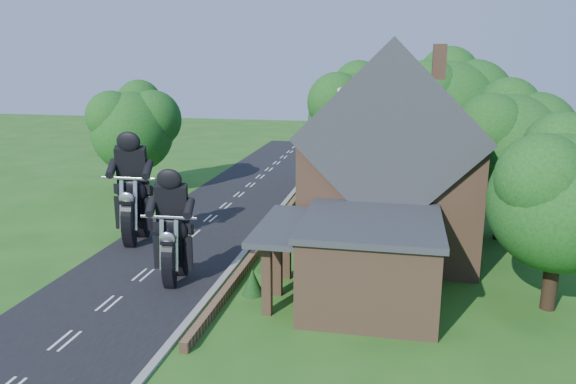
% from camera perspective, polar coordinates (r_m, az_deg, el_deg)
% --- Properties ---
extents(ground, '(120.00, 120.00, 0.00)m').
position_cam_1_polar(ground, '(25.97, -14.49, -8.19)').
color(ground, '#245819').
rests_on(ground, ground).
extents(road, '(7.00, 80.00, 0.02)m').
position_cam_1_polar(road, '(25.97, -14.50, -8.17)').
color(road, black).
rests_on(road, ground).
extents(kerb, '(0.30, 80.00, 0.12)m').
position_cam_1_polar(kerb, '(24.63, -6.75, -8.91)').
color(kerb, gray).
rests_on(kerb, ground).
extents(garden_wall, '(0.30, 22.00, 0.40)m').
position_cam_1_polar(garden_wall, '(28.90, -2.43, -5.04)').
color(garden_wall, brown).
rests_on(garden_wall, ground).
extents(house, '(9.54, 8.64, 10.24)m').
position_cam_1_polar(house, '(28.01, 10.39, 2.90)').
color(house, brown).
rests_on(house, ground).
extents(annex, '(7.05, 5.94, 3.44)m').
position_cam_1_polar(annex, '(22.16, 8.03, -6.85)').
color(annex, brown).
rests_on(annex, ground).
extents(tree_annex_side, '(5.64, 5.20, 7.48)m').
position_cam_1_polar(tree_annex_side, '(23.00, 26.80, 0.15)').
color(tree_annex_side, black).
rests_on(tree_annex_side, ground).
extents(tree_house_right, '(6.51, 6.00, 8.40)m').
position_cam_1_polar(tree_house_right, '(30.98, 22.08, 4.74)').
color(tree_house_right, black).
rests_on(tree_house_right, ground).
extents(tree_behind_house, '(7.81, 7.20, 10.08)m').
position_cam_1_polar(tree_behind_house, '(37.95, 16.54, 8.25)').
color(tree_behind_house, black).
rests_on(tree_behind_house, ground).
extents(tree_behind_left, '(6.94, 6.40, 9.16)m').
position_cam_1_polar(tree_behind_left, '(38.94, 7.44, 8.10)').
color(tree_behind_left, black).
rests_on(tree_behind_left, ground).
extents(tree_far_road, '(6.08, 5.60, 7.84)m').
position_cam_1_polar(tree_far_road, '(40.12, -15.02, 6.63)').
color(tree_far_road, black).
rests_on(tree_far_road, ground).
extents(shrub_a, '(0.90, 0.90, 1.10)m').
position_cam_1_polar(shrub_a, '(23.11, -3.62, -9.09)').
color(shrub_a, '#113612').
rests_on(shrub_a, ground).
extents(shrub_b, '(0.90, 0.90, 1.10)m').
position_cam_1_polar(shrub_b, '(25.36, -2.14, -6.95)').
color(shrub_b, '#113612').
rests_on(shrub_b, ground).
extents(shrub_c, '(0.90, 0.90, 1.10)m').
position_cam_1_polar(shrub_c, '(27.65, -0.92, -5.15)').
color(shrub_c, '#113612').
rests_on(shrub_c, ground).
extents(shrub_d, '(0.90, 0.90, 1.10)m').
position_cam_1_polar(shrub_d, '(32.32, 1.00, -2.33)').
color(shrub_d, '#113612').
rests_on(shrub_d, ground).
extents(shrub_e, '(0.90, 0.90, 1.10)m').
position_cam_1_polar(shrub_e, '(34.69, 1.76, -1.20)').
color(shrub_e, '#113612').
rests_on(shrub_e, ground).
extents(shrub_f, '(0.90, 0.90, 1.10)m').
position_cam_1_polar(shrub_f, '(37.08, 2.42, -0.22)').
color(shrub_f, '#113612').
rests_on(shrub_f, ground).
extents(motorcycle_lead, '(0.50, 1.63, 1.50)m').
position_cam_1_polar(motorcycle_lead, '(24.62, -11.40, -7.38)').
color(motorcycle_lead, black).
rests_on(motorcycle_lead, ground).
extents(motorcycle_follow, '(0.57, 1.90, 1.75)m').
position_cam_1_polar(motorcycle_follow, '(30.10, -15.20, -3.41)').
color(motorcycle_follow, black).
rests_on(motorcycle_follow, ground).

